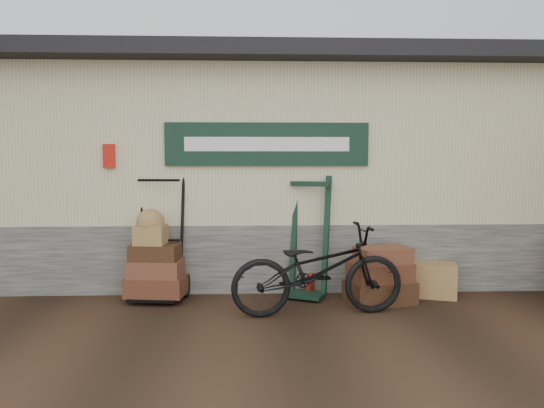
# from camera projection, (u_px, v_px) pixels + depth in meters

# --- Properties ---
(ground) EXTENTS (80.00, 80.00, 0.00)m
(ground) POSITION_uv_depth(u_px,v_px,m) (297.00, 315.00, 5.98)
(ground) COLOR black
(ground) RESTS_ON ground
(station_building) EXTENTS (14.40, 4.10, 3.20)m
(station_building) POSITION_uv_depth(u_px,v_px,m) (282.00, 168.00, 8.57)
(station_building) COLOR #4C4C47
(station_building) RESTS_ON ground
(porter_trolley) EXTENTS (0.93, 0.74, 1.71)m
(porter_trolley) POSITION_uv_depth(u_px,v_px,m) (160.00, 231.00, 6.69)
(porter_trolley) COLOR black
(porter_trolley) RESTS_ON ground
(green_barrow) EXTENTS (0.70, 0.66, 1.54)m
(green_barrow) POSITION_uv_depth(u_px,v_px,m) (309.00, 237.00, 6.77)
(green_barrow) COLOR black
(green_barrow) RESTS_ON ground
(suitcase_stack) EXTENTS (0.90, 0.69, 0.70)m
(suitcase_stack) POSITION_uv_depth(u_px,v_px,m) (380.00, 275.00, 6.47)
(suitcase_stack) COLOR #331B10
(suitcase_stack) RESTS_ON ground
(wicker_hamper) EXTENTS (0.76, 0.61, 0.43)m
(wicker_hamper) POSITION_uv_depth(u_px,v_px,m) (430.00, 279.00, 6.83)
(wicker_hamper) COLOR #9B703E
(wicker_hamper) RESTS_ON ground
(bicycle) EXTENTS (0.89, 2.03, 1.14)m
(bicycle) POSITION_uv_depth(u_px,v_px,m) (318.00, 265.00, 5.96)
(bicycle) COLOR black
(bicycle) RESTS_ON ground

